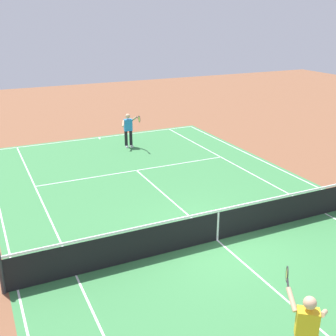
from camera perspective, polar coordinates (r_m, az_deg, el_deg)
ground_plane at (r=12.51m, az=6.59°, el=-9.59°), size 60.00×60.00×0.00m
court_slab at (r=12.51m, az=6.59°, el=-9.58°), size 24.20×11.40×0.00m
court_line_markings at (r=12.51m, az=6.59°, el=-9.57°), size 23.85×11.05×0.01m
tennis_net at (r=12.27m, az=6.68°, el=-7.59°), size 0.10×11.70×1.08m
tennis_player_near at (r=20.66m, az=-5.31°, el=5.29°), size 1.10×0.78×1.70m
tennis_player_far at (r=8.32m, az=17.92°, el=-19.99°), size 1.17×0.75×1.70m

